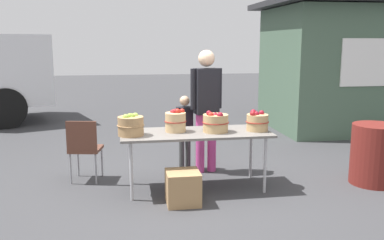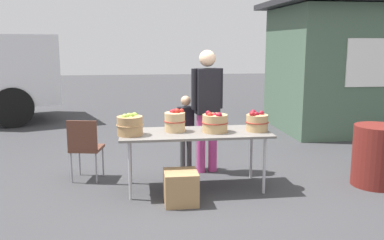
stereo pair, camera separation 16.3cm
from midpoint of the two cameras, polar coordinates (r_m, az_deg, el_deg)
ground_plane at (r=5.55m, az=-0.35°, el=-9.23°), size 40.00×40.00×0.00m
market_table at (r=5.35m, az=-0.36°, el=-2.10°), size 1.90×0.76×0.75m
apple_basket_green_0 at (r=5.19m, az=-9.20°, el=-0.72°), size 0.33×0.33×0.28m
apple_basket_red_0 at (r=5.35m, az=-3.12°, el=-0.18°), size 0.28×0.28×0.30m
apple_basket_red_1 at (r=5.33m, az=2.33°, el=-0.36°), size 0.34×0.34×0.28m
apple_basket_red_2 at (r=5.46m, az=7.99°, el=-0.23°), size 0.30×0.30×0.27m
vendor_adult at (r=6.02m, az=1.17°, el=2.54°), size 0.46×0.28×1.77m
child_customer at (r=6.18m, az=-1.75°, el=-0.90°), size 0.27×0.22×1.11m
food_kiosk at (r=9.78m, az=19.31°, el=7.03°), size 3.50×2.90×2.74m
folding_chair at (r=5.86m, az=-15.18°, el=-3.35°), size 0.47×0.47×0.86m
trash_barrel at (r=6.09m, az=22.87°, el=-4.31°), size 0.63×0.63×0.81m
produce_crate at (r=4.99m, az=-2.19°, el=-9.15°), size 0.39×0.39×0.39m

